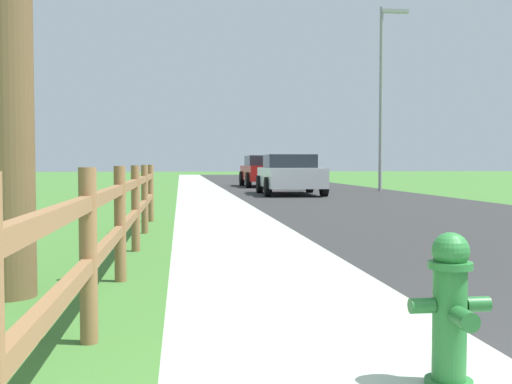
# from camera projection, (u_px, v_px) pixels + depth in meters

# --- Properties ---
(ground_plane) EXTENTS (120.00, 120.00, 0.00)m
(ground_plane) POSITION_uv_depth(u_px,v_px,m) (224.00, 189.00, 27.02)
(ground_plane) COLOR #3F722F
(road_asphalt) EXTENTS (7.00, 66.00, 0.01)m
(road_asphalt) POSITION_uv_depth(u_px,v_px,m) (294.00, 187.00, 29.43)
(road_asphalt) COLOR #2D2D2D
(road_asphalt) RESTS_ON ground
(curb_concrete) EXTENTS (6.00, 66.00, 0.01)m
(curb_concrete) POSITION_uv_depth(u_px,v_px,m) (156.00, 188.00, 28.64)
(curb_concrete) COLOR #A8B6A1
(curb_concrete) RESTS_ON ground
(grass_verge) EXTENTS (5.00, 66.00, 0.00)m
(grass_verge) POSITION_uv_depth(u_px,v_px,m) (123.00, 188.00, 28.46)
(grass_verge) COLOR #3F722F
(grass_verge) RESTS_ON ground
(fire_hydrant) EXTENTS (0.42, 0.35, 0.78)m
(fire_hydrant) POSITION_uv_depth(u_px,v_px,m) (450.00, 307.00, 3.11)
(fire_hydrant) COLOR #287233
(fire_hydrant) RESTS_ON ground
(rail_fence) EXTENTS (0.11, 10.27, 1.10)m
(rail_fence) POSITION_uv_depth(u_px,v_px,m) (129.00, 208.00, 6.84)
(rail_fence) COLOR olive
(rail_fence) RESTS_ON ground
(parked_suv_silver) EXTENTS (2.25, 4.45, 1.45)m
(parked_suv_silver) POSITION_uv_depth(u_px,v_px,m) (290.00, 174.00, 22.42)
(parked_suv_silver) COLOR #B7BABF
(parked_suv_silver) RESTS_ON ground
(parked_car_red) EXTENTS (2.16, 4.70, 1.51)m
(parked_car_red) POSITION_uv_depth(u_px,v_px,m) (264.00, 171.00, 30.18)
(parked_car_red) COLOR maroon
(parked_car_red) RESTS_ON ground
(street_lamp) EXTENTS (1.17, 0.20, 7.37)m
(street_lamp) POSITION_uv_depth(u_px,v_px,m) (383.00, 84.00, 24.84)
(street_lamp) COLOR gray
(street_lamp) RESTS_ON ground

